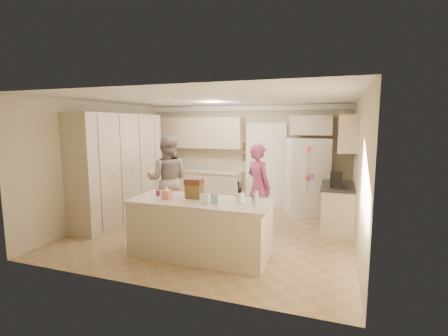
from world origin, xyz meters
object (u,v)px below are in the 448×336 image
(island_base, at_px, (200,229))
(tissue_box, at_px, (167,194))
(dollhouse_body, at_px, (194,191))
(utensil_crock, at_px, (240,198))
(teen_girl, at_px, (258,187))
(teen_boy, at_px, (168,180))
(refrigerator, at_px, (307,177))
(coffee_maker, at_px, (336,179))

(island_base, bearing_deg, tissue_box, -169.70)
(tissue_box, height_order, dollhouse_body, dollhouse_body)
(utensil_crock, relative_size, teen_girl, 0.09)
(island_base, height_order, teen_boy, teen_boy)
(refrigerator, relative_size, island_base, 0.82)
(coffee_maker, bearing_deg, dollhouse_body, -140.71)
(utensil_crock, height_order, teen_boy, teen_boy)
(refrigerator, height_order, teen_boy, teen_boy)
(coffee_maker, distance_m, teen_girl, 1.51)
(utensil_crock, bearing_deg, coffee_maker, 52.88)
(coffee_maker, bearing_deg, refrigerator, 119.30)
(utensil_crock, xyz_separation_m, teen_boy, (-2.03, 1.38, -0.06))
(refrigerator, relative_size, dollhouse_body, 6.92)
(tissue_box, bearing_deg, utensil_crock, 7.13)
(teen_boy, bearing_deg, teen_girl, 167.76)
(island_base, xyz_separation_m, teen_boy, (-1.38, 1.43, 0.50))
(coffee_maker, bearing_deg, utensil_crock, -127.12)
(island_base, distance_m, tissue_box, 0.79)
(island_base, bearing_deg, teen_girl, 70.42)
(utensil_crock, xyz_separation_m, tissue_box, (-1.20, -0.15, -0.00))
(island_base, xyz_separation_m, utensil_crock, (0.65, 0.05, 0.56))
(tissue_box, bearing_deg, coffee_maker, 37.57)
(coffee_maker, xyz_separation_m, teen_boy, (-3.43, -0.47, -0.13))
(teen_boy, bearing_deg, coffee_maker, 169.98)
(refrigerator, bearing_deg, teen_girl, -139.80)
(utensil_crock, bearing_deg, teen_boy, 145.83)
(coffee_maker, xyz_separation_m, utensil_crock, (-1.40, -1.85, -0.07))
(refrigerator, bearing_deg, island_base, -134.66)
(coffee_maker, relative_size, dollhouse_body, 1.15)
(dollhouse_body, relative_size, teen_boy, 0.14)
(refrigerator, distance_m, teen_girl, 1.66)
(coffee_maker, height_order, teen_girl, teen_girl)
(teen_girl, bearing_deg, refrigerator, -80.90)
(teen_girl, bearing_deg, coffee_maker, -130.44)
(coffee_maker, height_order, island_base, coffee_maker)
(tissue_box, xyz_separation_m, teen_girl, (1.13, 1.72, -0.12))
(dollhouse_body, bearing_deg, island_base, -33.69)
(refrigerator, distance_m, island_base, 3.40)
(dollhouse_body, xyz_separation_m, teen_boy, (-1.23, 1.33, -0.09))
(coffee_maker, distance_m, island_base, 2.87)
(refrigerator, relative_size, teen_girl, 1.03)
(refrigerator, xyz_separation_m, tissue_box, (-1.95, -3.16, 0.10))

